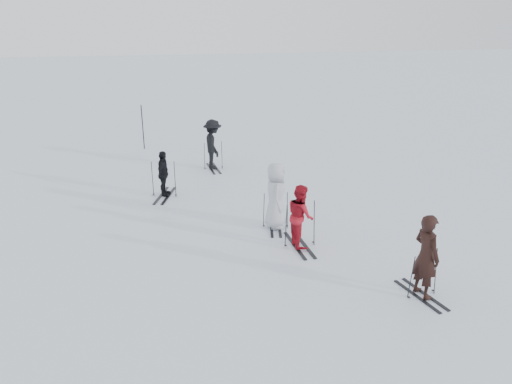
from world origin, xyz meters
TOP-DOWN VIEW (x-y plane):
  - ground at (0.00, 0.00)m, footprint 120.00×120.00m
  - skier_near_dark at (2.91, -3.63)m, footprint 0.62×0.80m
  - skier_red at (0.89, -0.69)m, footprint 0.70×0.87m
  - skier_grey at (0.51, 0.61)m, footprint 0.78×1.05m
  - skier_uphill_left at (-2.66, 3.85)m, footprint 0.62×0.98m
  - skier_uphill_far at (-0.68, 6.64)m, footprint 0.85×1.34m
  - skis_near_dark at (2.91, -3.63)m, footprint 1.69×1.15m
  - skis_red at (0.89, -0.69)m, footprint 1.84×1.06m
  - skis_grey at (0.51, 0.61)m, footprint 1.66×1.08m
  - skis_uphill_left at (-2.66, 3.85)m, footprint 1.94×1.39m
  - skis_uphill_far at (-0.68, 6.64)m, footprint 1.65×0.98m
  - piste_marker at (-3.49, 10.26)m, footprint 0.06×0.06m

SIDE VIEW (x-z plane):
  - ground at x=0.00m, z-range 0.00..0.00m
  - skis_grey at x=0.51m, z-range 0.00..1.12m
  - skis_near_dark at x=2.91m, z-range 0.00..1.12m
  - skis_uphill_far at x=-0.68m, z-range 0.00..1.15m
  - skis_uphill_left at x=-2.66m, z-range 0.00..1.28m
  - skis_red at x=0.89m, z-range 0.00..1.30m
  - skier_uphill_left at x=-2.66m, z-range 0.00..1.56m
  - skier_red at x=0.89m, z-range 0.00..1.71m
  - skier_near_dark at x=2.91m, z-range 0.00..1.94m
  - skier_grey at x=0.51m, z-range 0.00..1.95m
  - skier_uphill_far at x=-0.68m, z-range 0.00..1.97m
  - piste_marker at x=-3.49m, z-range 0.00..2.02m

